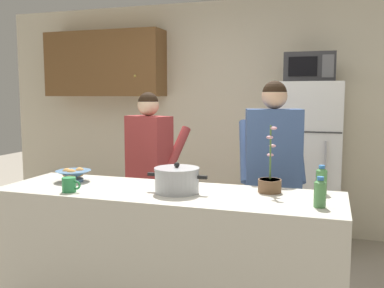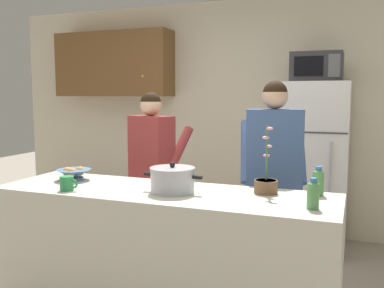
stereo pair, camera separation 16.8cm
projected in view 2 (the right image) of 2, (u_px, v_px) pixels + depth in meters
The scene contains 12 objects.
back_wall_unit at pixel (223, 107), 4.96m from camera, with size 6.00×0.48×2.60m.
kitchen_island at pixel (163, 258), 2.88m from camera, with size 2.27×0.68×0.92m, color beige.
refrigerator at pixel (314, 167), 4.26m from camera, with size 0.64×0.68×1.67m.
microwave at pixel (317, 67), 4.13m from camera, with size 0.48×0.37×0.28m.
person_near_pot at pixel (152, 161), 3.73m from camera, with size 0.58×0.54×1.57m.
person_by_sink at pixel (273, 163), 3.28m from camera, with size 0.58×0.51×1.65m.
cooking_pot at pixel (172, 180), 2.77m from camera, with size 0.40×0.29×0.20m.
coffee_mug at pixel (67, 183), 2.82m from camera, with size 0.13×0.09×0.10m.
bread_bowl at pixel (74, 174), 3.16m from camera, with size 0.25×0.25×0.10m.
bottle_near_edge at pixel (313, 194), 2.36m from camera, with size 0.07×0.07×0.17m.
bottle_mid_counter at pixel (318, 181), 2.68m from camera, with size 0.07×0.07×0.18m.
potted_orchid at pixel (266, 183), 2.74m from camera, with size 0.15×0.15×0.44m.
Camera 2 is at (1.18, -2.51, 1.55)m, focal length 40.16 mm.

